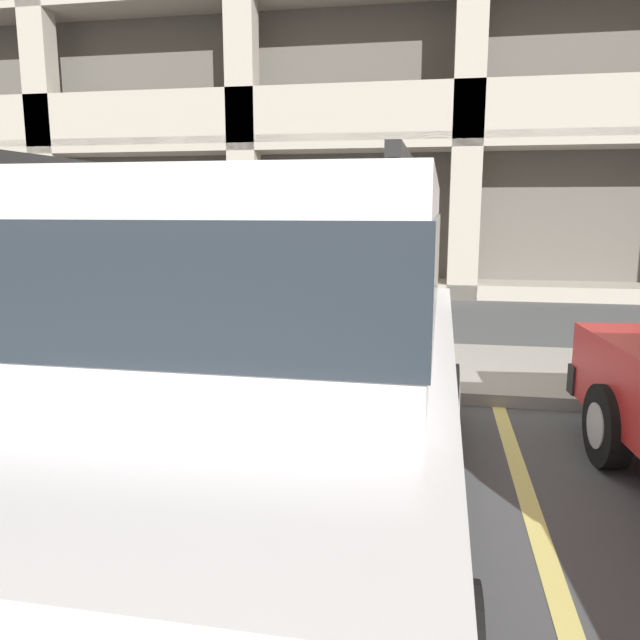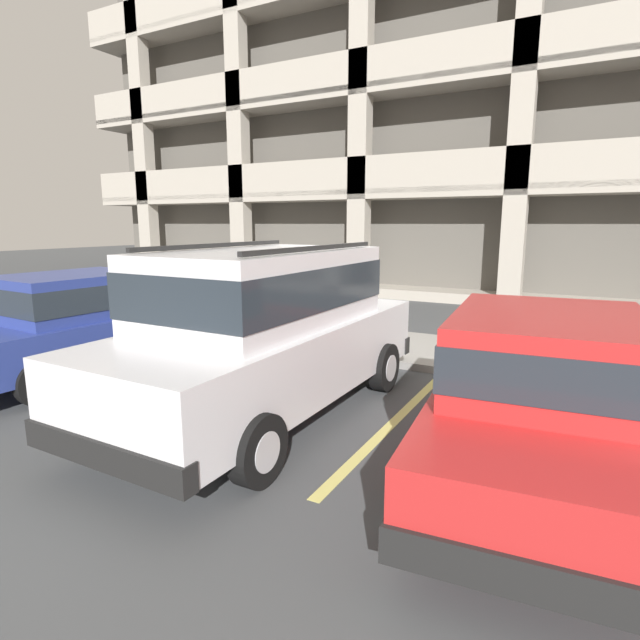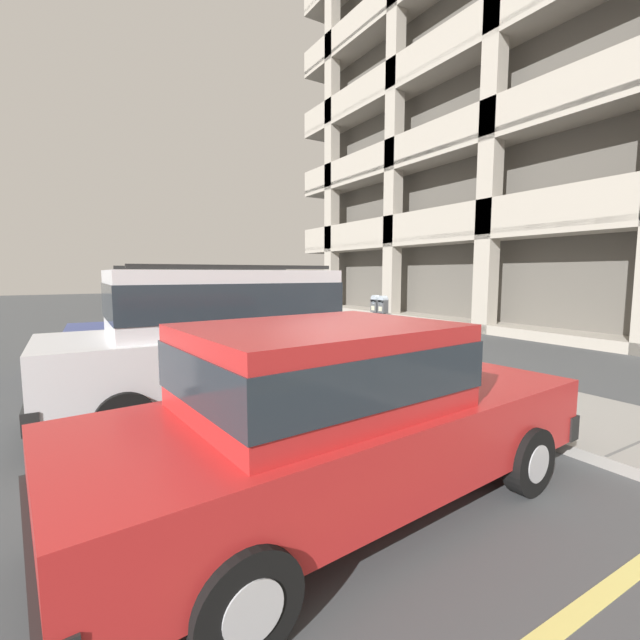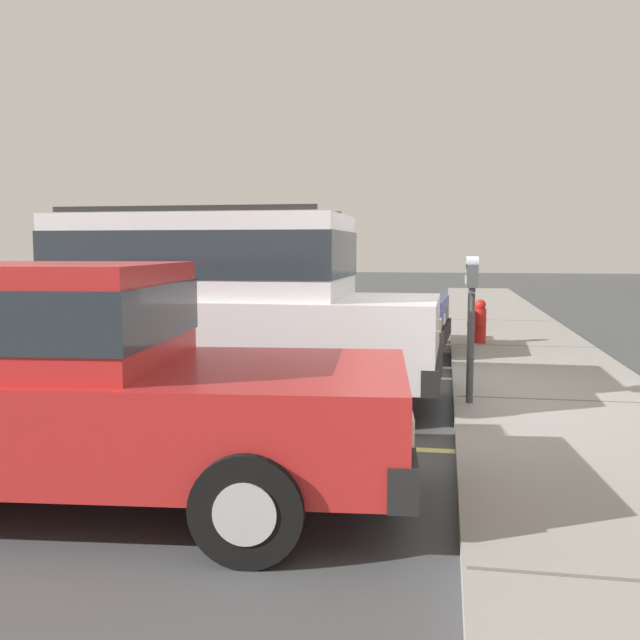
{
  "view_description": "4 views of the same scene",
  "coord_description": "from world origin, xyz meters",
  "px_view_note": "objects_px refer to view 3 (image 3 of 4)",
  "views": [
    {
      "loc": [
        0.98,
        -5.58,
        1.84
      ],
      "look_at": [
        0.12,
        -0.91,
        0.98
      ],
      "focal_mm": 35.0,
      "sensor_mm": 36.0,
      "label": 1
    },
    {
      "loc": [
        3.47,
        -7.08,
        2.27
      ],
      "look_at": [
        -0.04,
        -0.63,
        0.84
      ],
      "focal_mm": 28.0,
      "sensor_mm": 36.0,
      "label": 2
    },
    {
      "loc": [
        6.0,
        -4.3,
        1.93
      ],
      "look_at": [
        -0.04,
        -0.64,
        1.16
      ],
      "focal_mm": 24.0,
      "sensor_mm": 36.0,
      "label": 3
    },
    {
      "loc": [
        7.33,
        0.1,
        1.64
      ],
      "look_at": [
        0.15,
        -1.17,
        0.9
      ],
      "focal_mm": 40.0,
      "sensor_mm": 36.0,
      "label": 4
    }
  ],
  "objects_px": {
    "red_sedan": "(179,326)",
    "dark_hatchback": "(338,410)",
    "fire_hydrant": "(280,328)",
    "silver_suv": "(226,333)",
    "parking_meter_near": "(379,317)"
  },
  "relations": [
    {
      "from": "red_sedan",
      "to": "parking_meter_near",
      "type": "xyz_separation_m",
      "value": [
        3.53,
        2.55,
        0.37
      ]
    },
    {
      "from": "dark_hatchback",
      "to": "red_sedan",
      "type": "bearing_deg",
      "value": 172.84
    },
    {
      "from": "parking_meter_near",
      "to": "dark_hatchback",
      "type": "bearing_deg",
      "value": -43.68
    },
    {
      "from": "red_sedan",
      "to": "dark_hatchback",
      "type": "relative_size",
      "value": 0.99
    },
    {
      "from": "parking_meter_near",
      "to": "fire_hydrant",
      "type": "relative_size",
      "value": 2.05
    },
    {
      "from": "silver_suv",
      "to": "parking_meter_near",
      "type": "relative_size",
      "value": 3.35
    },
    {
      "from": "red_sedan",
      "to": "dark_hatchback",
      "type": "distance_m",
      "value": 6.45
    },
    {
      "from": "dark_hatchback",
      "to": "fire_hydrant",
      "type": "xyz_separation_m",
      "value": [
        -7.44,
        3.08,
        -0.36
      ]
    },
    {
      "from": "red_sedan",
      "to": "dark_hatchback",
      "type": "height_order",
      "value": "same"
    },
    {
      "from": "red_sedan",
      "to": "fire_hydrant",
      "type": "bearing_deg",
      "value": 112.79
    },
    {
      "from": "dark_hatchback",
      "to": "fire_hydrant",
      "type": "relative_size",
      "value": 6.6
    },
    {
      "from": "silver_suv",
      "to": "dark_hatchback",
      "type": "relative_size",
      "value": 1.04
    },
    {
      "from": "parking_meter_near",
      "to": "silver_suv",
      "type": "bearing_deg",
      "value": -92.31
    },
    {
      "from": "silver_suv",
      "to": "fire_hydrant",
      "type": "xyz_separation_m",
      "value": [
        -4.42,
        2.99,
        -0.62
      ]
    },
    {
      "from": "dark_hatchback",
      "to": "fire_hydrant",
      "type": "height_order",
      "value": "dark_hatchback"
    }
  ]
}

